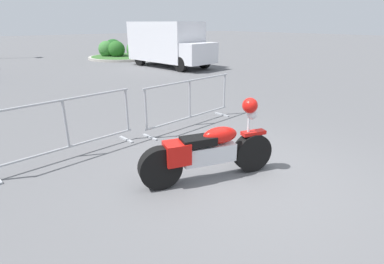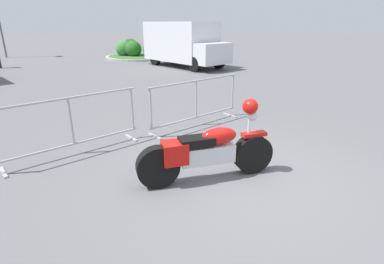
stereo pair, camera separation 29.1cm
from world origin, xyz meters
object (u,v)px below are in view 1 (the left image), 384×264
Objects in this scene: crowd_barrier_far at (190,102)px; crowd_barrier_near at (66,128)px; motorcycle at (209,151)px; delivery_van at (168,43)px.

crowd_barrier_near is at bearing 180.00° from crowd_barrier_far.
motorcycle is 2.56m from crowd_barrier_near.
delivery_van reaches higher than crowd_barrier_far.
motorcycle is 0.82× the size of crowd_barrier_far.
crowd_barrier_far is (1.39, 2.15, 0.09)m from motorcycle.
crowd_barrier_far is (2.77, 0.00, 0.00)m from crowd_barrier_near.
crowd_barrier_near is at bearing 141.21° from motorcycle.
motorcycle is 0.41× the size of delivery_van.
crowd_barrier_far is at bearing 75.65° from motorcycle.
motorcycle is at bearing -57.23° from crowd_barrier_near.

